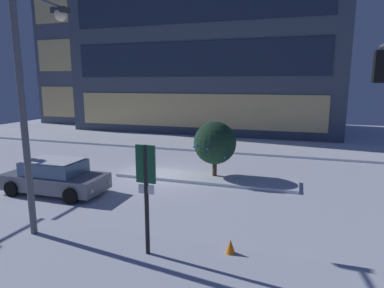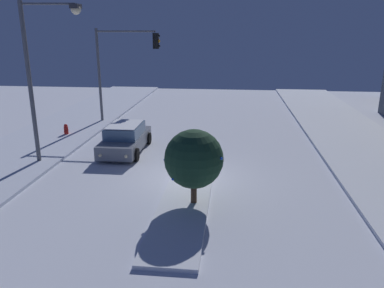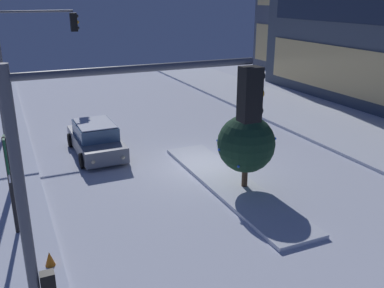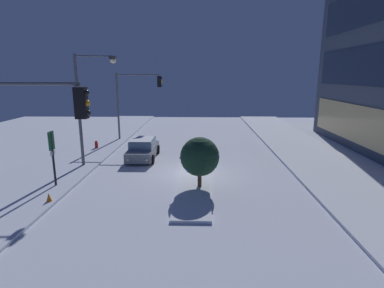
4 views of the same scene
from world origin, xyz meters
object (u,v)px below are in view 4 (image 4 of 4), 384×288
object	(u,v)px
traffic_light_corner_near_left	(135,94)
fire_hydrant	(96,145)
car_near	(143,149)
parking_info_sign	(52,152)
traffic_light_corner_near_right	(13,136)
construction_cone	(49,199)
decorated_tree_median	(200,157)
street_lamp_arched	(89,95)

from	to	relation	value
traffic_light_corner_near_left	fire_hydrant	bearing A→B (deg)	-124.24
car_near	fire_hydrant	xyz separation A→B (m)	(-2.56, -4.43, -0.35)
parking_info_sign	fire_hydrant	bearing A→B (deg)	95.59
traffic_light_corner_near_right	construction_cone	distance (m)	5.63
traffic_light_corner_near_right	car_near	bearing A→B (deg)	81.49
construction_cone	parking_info_sign	bearing A→B (deg)	-162.02
car_near	traffic_light_corner_near_left	world-z (taller)	traffic_light_corner_near_left
car_near	fire_hydrant	world-z (taller)	car_near
fire_hydrant	decorated_tree_median	bearing A→B (deg)	45.19
street_lamp_arched	fire_hydrant	world-z (taller)	street_lamp_arched
car_near	street_lamp_arched	distance (m)	5.54
traffic_light_corner_near_left	parking_info_sign	distance (m)	12.94
traffic_light_corner_near_left	decorated_tree_median	bearing A→B (deg)	-63.97
car_near	street_lamp_arched	size ratio (longest dim) A/B	0.62
fire_hydrant	traffic_light_corner_near_left	bearing A→B (deg)	145.76
street_lamp_arched	decorated_tree_median	distance (m)	8.78
street_lamp_arched	parking_info_sign	xyz separation A→B (m)	(4.02, -0.76, -2.82)
car_near	traffic_light_corner_near_left	size ratio (longest dim) A/B	0.73
car_near	traffic_light_corner_near_left	xyz separation A→B (m)	(-6.39, -1.82, 3.70)
construction_cone	traffic_light_corner_near_right	bearing A→B (deg)	16.86
car_near	traffic_light_corner_near_left	bearing A→B (deg)	-164.64
fire_hydrant	decorated_tree_median	distance (m)	12.36
traffic_light_corner_near_right	parking_info_sign	size ratio (longest dim) A/B	1.91
traffic_light_corner_near_right	fire_hydrant	xyz separation A→B (m)	(-14.81, -2.60, -3.79)
car_near	parking_info_sign	bearing A→B (deg)	-31.55
traffic_light_corner_near_left	construction_cone	xyz separation A→B (m)	(14.74, -1.20, -4.13)
parking_info_sign	construction_cone	world-z (taller)	parking_info_sign
decorated_tree_median	construction_cone	distance (m)	7.79
fire_hydrant	decorated_tree_median	xyz separation A→B (m)	(8.65, 8.71, 1.45)
car_near	parking_info_sign	size ratio (longest dim) A/B	1.45
traffic_light_corner_near_right	construction_cone	world-z (taller)	traffic_light_corner_near_right
parking_info_sign	decorated_tree_median	xyz separation A→B (m)	(-0.09, 8.00, -0.23)
traffic_light_corner_near_right	fire_hydrant	distance (m)	15.51
car_near	traffic_light_corner_near_right	xyz separation A→B (m)	(12.26, -1.83, 3.44)
car_near	traffic_light_corner_near_right	bearing A→B (deg)	-9.05
traffic_light_corner_near_right	decorated_tree_median	bearing A→B (deg)	45.23
construction_cone	fire_hydrant	bearing A→B (deg)	-172.61
street_lamp_arched	decorated_tree_median	size ratio (longest dim) A/B	2.58
traffic_light_corner_near_right	street_lamp_arched	size ratio (longest dim) A/B	0.81
traffic_light_corner_near_left	parking_info_sign	bearing A→B (deg)	-98.58
traffic_light_corner_near_right	street_lamp_arched	xyz separation A→B (m)	(-10.09, -1.12, 0.71)
parking_info_sign	construction_cone	distance (m)	2.88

